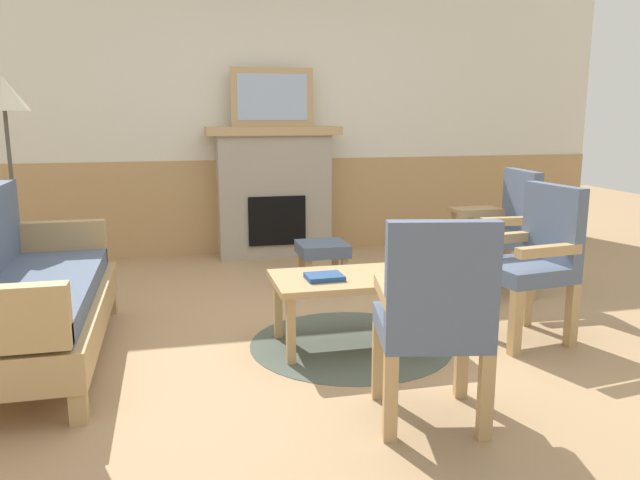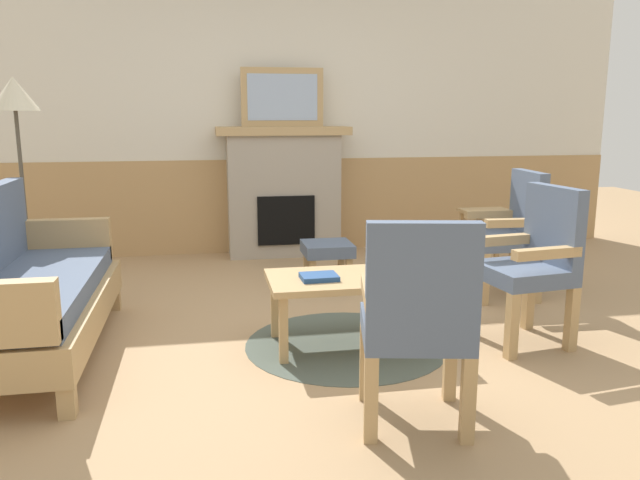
{
  "view_description": "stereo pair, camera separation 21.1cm",
  "coord_description": "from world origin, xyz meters",
  "px_view_note": "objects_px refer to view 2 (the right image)",
  "views": [
    {
      "loc": [
        -0.98,
        -3.8,
        1.42
      ],
      "look_at": [
        0.0,
        0.35,
        0.55
      ],
      "focal_mm": 35.27,
      "sensor_mm": 36.0,
      "label": 1
    },
    {
      "loc": [
        -0.78,
        -3.84,
        1.42
      ],
      "look_at": [
        0.0,
        0.35,
        0.55
      ],
      "focal_mm": 35.27,
      "sensor_mm": 36.0,
      "label": 2
    }
  ],
  "objects_px": {
    "armchair_near_fireplace": "(511,228)",
    "side_table": "(489,223)",
    "armchair_by_window_left": "(534,258)",
    "coffee_table": "(347,285)",
    "footstool": "(327,252)",
    "fireplace": "(284,190)",
    "couch": "(29,291)",
    "framed_picture": "(282,97)",
    "armchair_front_left": "(418,315)",
    "floor_lamp_by_couch": "(15,108)",
    "book_on_table": "(319,277)"
  },
  "relations": [
    {
      "from": "couch",
      "to": "side_table",
      "type": "xyz_separation_m",
      "value": [
        3.54,
        1.44,
        0.04
      ]
    },
    {
      "from": "footstool",
      "to": "armchair_front_left",
      "type": "xyz_separation_m",
      "value": [
        -0.07,
        -2.44,
        0.25
      ]
    },
    {
      "from": "fireplace",
      "to": "side_table",
      "type": "distance_m",
      "value": 2.01
    },
    {
      "from": "footstool",
      "to": "couch",
      "type": "bearing_deg",
      "value": -148.81
    },
    {
      "from": "book_on_table",
      "to": "armchair_near_fireplace",
      "type": "height_order",
      "value": "armchair_near_fireplace"
    },
    {
      "from": "couch",
      "to": "coffee_table",
      "type": "relative_size",
      "value": 1.88
    },
    {
      "from": "armchair_front_left",
      "to": "floor_lamp_by_couch",
      "type": "bearing_deg",
      "value": 131.11
    },
    {
      "from": "couch",
      "to": "armchair_near_fireplace",
      "type": "distance_m",
      "value": 3.41
    },
    {
      "from": "footstool",
      "to": "armchair_near_fireplace",
      "type": "bearing_deg",
      "value": -22.96
    },
    {
      "from": "coffee_table",
      "to": "footstool",
      "type": "height_order",
      "value": "coffee_table"
    },
    {
      "from": "coffee_table",
      "to": "armchair_by_window_left",
      "type": "relative_size",
      "value": 0.98
    },
    {
      "from": "armchair_near_fireplace",
      "to": "couch",
      "type": "bearing_deg",
      "value": -168.98
    },
    {
      "from": "coffee_table",
      "to": "footstool",
      "type": "relative_size",
      "value": 2.4
    },
    {
      "from": "fireplace",
      "to": "couch",
      "type": "distance_m",
      "value": 3.03
    },
    {
      "from": "armchair_near_fireplace",
      "to": "side_table",
      "type": "height_order",
      "value": "armchair_near_fireplace"
    },
    {
      "from": "framed_picture",
      "to": "side_table",
      "type": "bearing_deg",
      "value": -29.66
    },
    {
      "from": "fireplace",
      "to": "framed_picture",
      "type": "height_order",
      "value": "framed_picture"
    },
    {
      "from": "armchair_near_fireplace",
      "to": "floor_lamp_by_couch",
      "type": "xyz_separation_m",
      "value": [
        -3.7,
        0.75,
        0.91
      ]
    },
    {
      "from": "footstool",
      "to": "armchair_near_fireplace",
      "type": "height_order",
      "value": "armchair_near_fireplace"
    },
    {
      "from": "side_table",
      "to": "floor_lamp_by_couch",
      "type": "relative_size",
      "value": 0.33
    },
    {
      "from": "armchair_by_window_left",
      "to": "framed_picture",
      "type": "bearing_deg",
      "value": 113.79
    },
    {
      "from": "fireplace",
      "to": "armchair_front_left",
      "type": "height_order",
      "value": "fireplace"
    },
    {
      "from": "fireplace",
      "to": "floor_lamp_by_couch",
      "type": "relative_size",
      "value": 0.77
    },
    {
      "from": "coffee_table",
      "to": "armchair_by_window_left",
      "type": "height_order",
      "value": "armchair_by_window_left"
    },
    {
      "from": "armchair_near_fireplace",
      "to": "floor_lamp_by_couch",
      "type": "relative_size",
      "value": 0.58
    },
    {
      "from": "armchair_near_fireplace",
      "to": "framed_picture",
      "type": "bearing_deg",
      "value": 131.05
    },
    {
      "from": "fireplace",
      "to": "coffee_table",
      "type": "distance_m",
      "value": 2.59
    },
    {
      "from": "couch",
      "to": "side_table",
      "type": "relative_size",
      "value": 3.27
    },
    {
      "from": "couch",
      "to": "armchair_by_window_left",
      "type": "height_order",
      "value": "same"
    },
    {
      "from": "fireplace",
      "to": "armchair_near_fireplace",
      "type": "bearing_deg",
      "value": -48.95
    },
    {
      "from": "fireplace",
      "to": "floor_lamp_by_couch",
      "type": "height_order",
      "value": "floor_lamp_by_couch"
    },
    {
      "from": "couch",
      "to": "armchair_near_fireplace",
      "type": "bearing_deg",
      "value": 11.02
    },
    {
      "from": "coffee_table",
      "to": "book_on_table",
      "type": "xyz_separation_m",
      "value": [
        -0.18,
        -0.04,
        0.07
      ]
    },
    {
      "from": "coffee_table",
      "to": "armchair_front_left",
      "type": "xyz_separation_m",
      "value": [
        0.08,
        -1.07,
        0.15
      ]
    },
    {
      "from": "fireplace",
      "to": "couch",
      "type": "xyz_separation_m",
      "value": [
        -1.8,
        -2.42,
        -0.26
      ]
    },
    {
      "from": "framed_picture",
      "to": "coffee_table",
      "type": "xyz_separation_m",
      "value": [
        0.06,
        -2.58,
        -1.17
      ]
    },
    {
      "from": "floor_lamp_by_couch",
      "to": "coffee_table",
      "type": "bearing_deg",
      "value": -35.08
    },
    {
      "from": "coffee_table",
      "to": "armchair_near_fireplace",
      "type": "bearing_deg",
      "value": 28.55
    },
    {
      "from": "coffee_table",
      "to": "armchair_front_left",
      "type": "bearing_deg",
      "value": -85.9
    },
    {
      "from": "footstool",
      "to": "armchair_near_fireplace",
      "type": "xyz_separation_m",
      "value": [
        1.34,
        -0.57,
        0.25
      ]
    },
    {
      "from": "couch",
      "to": "floor_lamp_by_couch",
      "type": "distance_m",
      "value": 1.79
    },
    {
      "from": "fireplace",
      "to": "armchair_by_window_left",
      "type": "bearing_deg",
      "value": -66.21
    },
    {
      "from": "book_on_table",
      "to": "side_table",
      "type": "relative_size",
      "value": 0.4
    },
    {
      "from": "coffee_table",
      "to": "fireplace",
      "type": "bearing_deg",
      "value": 91.3
    },
    {
      "from": "armchair_near_fireplace",
      "to": "armchair_by_window_left",
      "type": "relative_size",
      "value": 1.0
    },
    {
      "from": "armchair_front_left",
      "to": "coffee_table",
      "type": "bearing_deg",
      "value": 94.1
    },
    {
      "from": "couch",
      "to": "footstool",
      "type": "distance_m",
      "value": 2.35
    },
    {
      "from": "footstool",
      "to": "framed_picture",
      "type": "bearing_deg",
      "value": 99.79
    },
    {
      "from": "footstool",
      "to": "side_table",
      "type": "relative_size",
      "value": 0.73
    },
    {
      "from": "coffee_table",
      "to": "floor_lamp_by_couch",
      "type": "bearing_deg",
      "value": 144.92
    }
  ]
}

